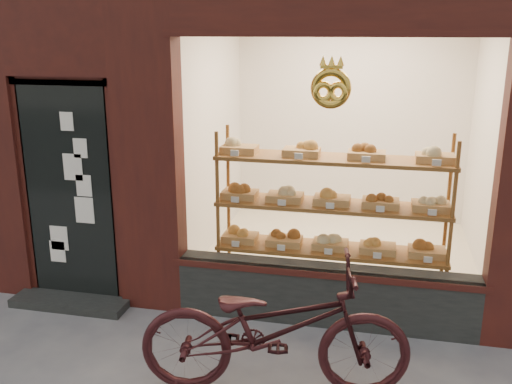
# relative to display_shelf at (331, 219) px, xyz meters

# --- Properties ---
(display_shelf) EXTENTS (2.20, 0.45, 1.70)m
(display_shelf) POSITION_rel_display_shelf_xyz_m (0.00, 0.00, 0.00)
(display_shelf) COLOR brown
(display_shelf) RESTS_ON ground
(bicycle) EXTENTS (2.06, 1.00, 1.04)m
(bicycle) POSITION_rel_display_shelf_xyz_m (-0.25, -1.55, -0.34)
(bicycle) COLOR black
(bicycle) RESTS_ON ground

